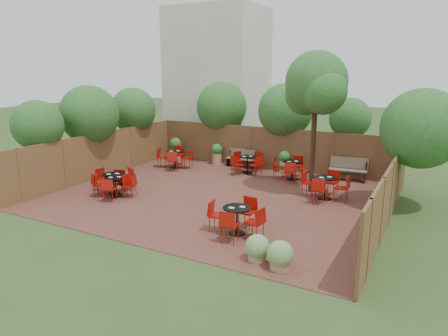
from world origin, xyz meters
The scene contains 13 objects.
ground centered at (0.00, 0.00, 0.00)m, with size 80.00×80.00×0.00m, color #354F23.
courtyard_paving centered at (0.00, 0.00, 0.01)m, with size 12.00×10.00×0.02m, color #391D17.
fence_back centered at (0.00, 5.00, 1.00)m, with size 12.00×0.08×2.00m, color #532F1E.
fence_left centered at (-6.00, 0.00, 1.00)m, with size 0.08×10.00×2.00m, color #532F1E.
fence_right centered at (6.00, 0.00, 1.00)m, with size 0.08×10.00×2.00m, color #532F1E.
neighbour_building centered at (-4.50, 8.00, 4.00)m, with size 5.00×4.00×8.00m, color beige.
overhang_foliage centered at (-1.34, 2.99, 2.74)m, with size 15.72×10.48×2.68m.
courtyard_tree centered at (2.87, 2.22, 4.08)m, with size 2.55×2.45×5.39m.
park_bench_left centered at (-1.35, 4.62, 0.47)m, with size 1.44×0.52×0.88m.
park_bench_right centered at (3.81, 4.63, 0.53)m, with size 1.63×0.68×0.98m.
bistro_tables centered at (-0.49, 0.82, 0.49)m, with size 9.43×8.26×0.96m.
planters centered at (-0.90, 3.82, 0.60)m, with size 11.32×3.93×1.18m.
low_shrubs centered at (4.16, -3.65, 0.34)m, with size 2.83×3.79×0.72m.
Camera 1 is at (7.20, -13.10, 4.81)m, focal length 32.98 mm.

